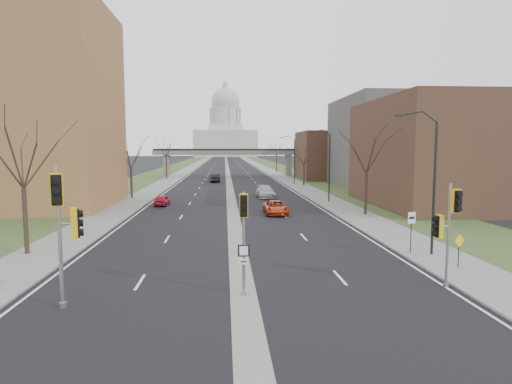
{
  "coord_description": "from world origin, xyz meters",
  "views": [
    {
      "loc": [
        -0.8,
        -18.79,
        6.58
      ],
      "look_at": [
        1.36,
        10.68,
        3.54
      ],
      "focal_mm": 30.0,
      "sensor_mm": 36.0,
      "label": 1
    }
  ],
  "objects": [
    {
      "name": "tree_left_a",
      "position": [
        -13.0,
        8.0,
        6.64
      ],
      "size": [
        7.2,
        7.2,
        9.4
      ],
      "color": "#382B21",
      "rests_on": "sidewalk_left"
    },
    {
      "name": "median_strip",
      "position": [
        0.0,
        150.0,
        0.0
      ],
      "size": [
        1.2,
        600.0,
        0.02
      ],
      "primitive_type": "cube",
      "color": "gray",
      "rests_on": "ground"
    },
    {
      "name": "streetlight_far",
      "position": [
        10.99,
        58.0,
        6.95
      ],
      "size": [
        2.61,
        0.2,
        8.7
      ],
      "color": "black",
      "rests_on": "sidewalk_right"
    },
    {
      "name": "car_right_mid",
      "position": [
        4.56,
        37.41,
        0.78
      ],
      "size": [
        2.45,
        5.48,
        1.56
      ],
      "primitive_type": "imported",
      "rotation": [
        0.0,
        0.0,
        0.05
      ],
      "color": "#AAAAB2",
      "rests_on": "ground"
    },
    {
      "name": "sidewalk_left",
      "position": [
        -12.0,
        150.0,
        0.06
      ],
      "size": [
        4.0,
        600.0,
        0.12
      ],
      "primitive_type": "cube",
      "color": "gray",
      "rests_on": "ground"
    },
    {
      "name": "signal_pole_right",
      "position": [
        9.48,
        0.03,
        3.24
      ],
      "size": [
        0.93,
        0.86,
        4.95
      ],
      "rotation": [
        0.0,
        0.0,
        0.08
      ],
      "color": "gray",
      "rests_on": "ground"
    },
    {
      "name": "car_right_near",
      "position": [
        4.23,
        23.24,
        0.68
      ],
      "size": [
        2.27,
        4.88,
        1.35
      ],
      "primitive_type": "imported",
      "rotation": [
        0.0,
        0.0,
        -0.01
      ],
      "color": "#B63313",
      "rests_on": "ground"
    },
    {
      "name": "grass_verge_left",
      "position": [
        -18.0,
        150.0,
        0.05
      ],
      "size": [
        8.0,
        600.0,
        0.1
      ],
      "primitive_type": "cube",
      "color": "#364821",
      "rests_on": "ground"
    },
    {
      "name": "commercial_block_near",
      "position": [
        24.0,
        28.0,
        6.0
      ],
      "size": [
        16.0,
        20.0,
        12.0
      ],
      "primitive_type": "cube",
      "color": "#4C3323",
      "rests_on": "ground"
    },
    {
      "name": "signal_pole_left",
      "position": [
        -7.26,
        -1.26,
        3.84
      ],
      "size": [
        0.98,
        1.29,
        5.87
      ],
      "rotation": [
        0.0,
        0.0,
        0.31
      ],
      "color": "gray",
      "rests_on": "ground"
    },
    {
      "name": "signal_pole_median",
      "position": [
        0.01,
        -0.38,
        3.24
      ],
      "size": [
        0.54,
        0.76,
        4.65
      ],
      "rotation": [
        0.0,
        0.0,
        -0.02
      ],
      "color": "gray",
      "rests_on": "ground"
    },
    {
      "name": "capitol",
      "position": [
        0.0,
        320.0,
        18.6
      ],
      "size": [
        48.0,
        42.0,
        55.75
      ],
      "color": "beige",
      "rests_on": "ground"
    },
    {
      "name": "streetlight_mid",
      "position": [
        10.99,
        32.0,
        6.95
      ],
      "size": [
        2.61,
        0.2,
        8.7
      ],
      "color": "black",
      "rests_on": "sidewalk_right"
    },
    {
      "name": "tree_left_b",
      "position": [
        -13.0,
        38.0,
        6.23
      ],
      "size": [
        6.75,
        6.75,
        8.81
      ],
      "color": "#382B21",
      "rests_on": "sidewalk_left"
    },
    {
      "name": "commercial_block_mid",
      "position": [
        28.0,
        52.0,
        7.5
      ],
      "size": [
        18.0,
        22.0,
        15.0
      ],
      "primitive_type": "cube",
      "color": "#595651",
      "rests_on": "ground"
    },
    {
      "name": "car_left_far",
      "position": [
        -2.82,
        64.31,
        0.79
      ],
      "size": [
        2.31,
        5.0,
        1.59
      ],
      "primitive_type": "imported",
      "rotation": [
        0.0,
        0.0,
        3.28
      ],
      "color": "black",
      "rests_on": "ground"
    },
    {
      "name": "warning_sign",
      "position": [
        11.87,
        3.13,
        1.3
      ],
      "size": [
        0.68,
        0.26,
        1.82
      ],
      "rotation": [
        0.0,
        0.0,
        0.34
      ],
      "color": "black",
      "rests_on": "sidewalk_right"
    },
    {
      "name": "pedestrian_bridge",
      "position": [
        0.0,
        80.0,
        4.84
      ],
      "size": [
        34.0,
        3.0,
        6.45
      ],
      "color": "slate",
      "rests_on": "ground"
    },
    {
      "name": "speed_limit_sign",
      "position": [
        10.62,
        6.34,
        1.88
      ],
      "size": [
        0.54,
        0.19,
        2.56
      ],
      "rotation": [
        0.0,
        0.0,
        0.29
      ],
      "color": "black",
      "rests_on": "sidewalk_right"
    },
    {
      "name": "road_surface",
      "position": [
        0.0,
        150.0,
        0.01
      ],
      "size": [
        20.0,
        600.0,
        0.01
      ],
      "primitive_type": "cube",
      "color": "black",
      "rests_on": "ground"
    },
    {
      "name": "grass_verge_right",
      "position": [
        18.0,
        150.0,
        0.05
      ],
      "size": [
        8.0,
        600.0,
        0.1
      ],
      "primitive_type": "cube",
      "color": "#364821",
      "rests_on": "ground"
    },
    {
      "name": "streetlight_near",
      "position": [
        10.99,
        6.0,
        6.95
      ],
      "size": [
        2.61,
        0.2,
        8.7
      ],
      "color": "black",
      "rests_on": "sidewalk_right"
    },
    {
      "name": "tree_right_c",
      "position": [
        13.0,
        95.0,
        7.04
      ],
      "size": [
        7.65,
        7.65,
        9.99
      ],
      "color": "#382B21",
      "rests_on": "sidewalk_right"
    },
    {
      "name": "tree_right_a",
      "position": [
        13.0,
        22.0,
        6.64
      ],
      "size": [
        7.2,
        7.2,
        9.4
      ],
      "color": "#382B21",
      "rests_on": "sidewalk_right"
    },
    {
      "name": "tree_right_b",
      "position": [
        13.0,
        55.0,
        5.82
      ],
      "size": [
        6.3,
        6.3,
        8.22
      ],
      "color": "#382B21",
      "rests_on": "sidewalk_right"
    },
    {
      "name": "sidewalk_right",
      "position": [
        12.0,
        150.0,
        0.06
      ],
      "size": [
        4.0,
        600.0,
        0.12
      ],
      "primitive_type": "cube",
      "color": "gray",
      "rests_on": "ground"
    },
    {
      "name": "ground",
      "position": [
        0.0,
        0.0,
        0.0
      ],
      "size": [
        700.0,
        700.0,
        0.0
      ],
      "primitive_type": "plane",
      "color": "black",
      "rests_on": "ground"
    },
    {
      "name": "commercial_block_far",
      "position": [
        22.0,
        70.0,
        5.0
      ],
      "size": [
        14.0,
        14.0,
        10.0
      ],
      "primitive_type": "cube",
      "color": "#4C3323",
      "rests_on": "ground"
    },
    {
      "name": "car_left_near",
      "position": [
        -8.0,
        30.61,
        0.61
      ],
      "size": [
        1.6,
        3.65,
        1.22
      ],
      "primitive_type": "imported",
      "rotation": [
        0.0,
        0.0,
        3.1
      ],
      "color": "#A81327",
      "rests_on": "ground"
    },
    {
      "name": "tree_left_c",
      "position": [
        -13.0,
        72.0,
        7.04
      ],
      "size": [
        7.65,
        7.65,
        9.99
      ],
      "color": "#382B21",
      "rests_on": "sidewalk_left"
    }
  ]
}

